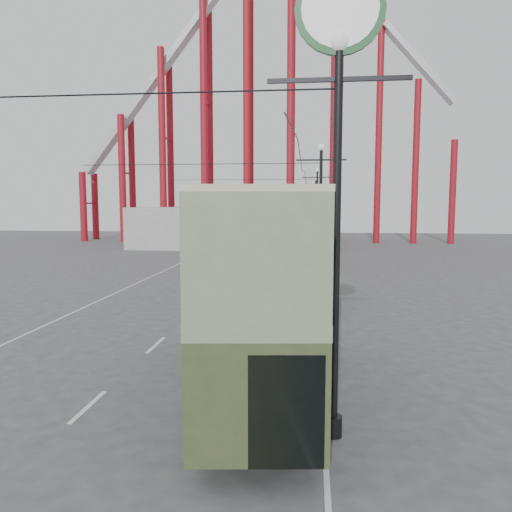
# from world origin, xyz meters

# --- Properties ---
(ground) EXTENTS (160.00, 160.00, 0.00)m
(ground) POSITION_xyz_m (0.00, 0.00, 0.00)
(ground) COLOR #444447
(ground) RESTS_ON ground
(road_markings) EXTENTS (12.52, 120.00, 0.01)m
(road_markings) POSITION_xyz_m (-0.86, 19.70, 0.01)
(road_markings) COLOR silver
(road_markings) RESTS_ON ground
(lamp_post_near) EXTENTS (3.20, 0.44, 10.80)m
(lamp_post_near) POSITION_xyz_m (5.60, -3.00, 7.86)
(lamp_post_near) COLOR black
(lamp_post_near) RESTS_ON ground
(lamp_post_mid) EXTENTS (3.20, 0.44, 9.32)m
(lamp_post_mid) POSITION_xyz_m (5.60, 18.00, 4.68)
(lamp_post_mid) COLOR black
(lamp_post_mid) RESTS_ON ground
(lamp_post_far) EXTENTS (3.20, 0.44, 9.32)m
(lamp_post_far) POSITION_xyz_m (5.60, 40.00, 4.68)
(lamp_post_far) COLOR black
(lamp_post_far) RESTS_ON ground
(lamp_post_distant) EXTENTS (3.20, 0.44, 9.32)m
(lamp_post_distant) POSITION_xyz_m (5.60, 62.00, 4.68)
(lamp_post_distant) COLOR black
(lamp_post_distant) RESTS_ON ground
(roller_coaster) EXTENTS (52.95, 5.00, 55.48)m
(roller_coaster) POSITION_xyz_m (-2.49, 56.89, 22.92)
(roller_coaster) COLOR maroon
(roller_coaster) RESTS_ON ground
(fairground_shed) EXTENTS (22.00, 10.00, 5.00)m
(fairground_shed) POSITION_xyz_m (-6.00, 47.00, 2.50)
(fairground_shed) COLOR #9A9A95
(fairground_shed) RESTS_ON ground
(double_decker_bus) EXTENTS (3.99, 11.23, 5.90)m
(double_decker_bus) POSITION_xyz_m (3.45, -0.33, 3.30)
(double_decker_bus) COLOR #3A4726
(double_decker_bus) RESTS_ON ground
(single_decker_green) EXTENTS (2.60, 9.77, 2.74)m
(single_decker_green) POSITION_xyz_m (3.59, 14.01, 1.55)
(single_decker_green) COLOR gray
(single_decker_green) RESTS_ON ground
(single_decker_cream) EXTENTS (3.03, 10.68, 3.30)m
(single_decker_cream) POSITION_xyz_m (3.05, 29.95, 1.86)
(single_decker_cream) COLOR beige
(single_decker_cream) RESTS_ON ground
(pedestrian) EXTENTS (0.72, 0.70, 1.66)m
(pedestrian) POSITION_xyz_m (0.20, 9.76, 0.83)
(pedestrian) COLOR #222227
(pedestrian) RESTS_ON ground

